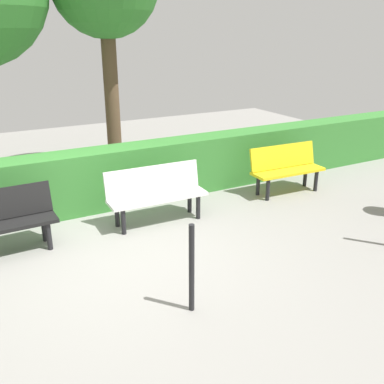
{
  "coord_description": "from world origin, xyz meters",
  "views": [
    {
      "loc": [
        1.53,
        4.94,
        2.81
      ],
      "look_at": [
        -1.38,
        -0.37,
        0.55
      ],
      "focal_mm": 40.68,
      "sensor_mm": 36.0,
      "label": 1
    }
  ],
  "objects": [
    {
      "name": "ground_plane",
      "position": [
        0.0,
        0.0,
        0.0
      ],
      "size": [
        17.31,
        17.31,
        0.0
      ],
      "primitive_type": "plane",
      "color": "gray"
    },
    {
      "name": "bench_yellow",
      "position": [
        -3.61,
        -0.87,
        0.48
      ],
      "size": [
        1.4,
        0.53,
        0.86
      ],
      "rotation": [
        0.0,
        0.0,
        -0.04
      ],
      "color": "yellow",
      "rests_on": "ground_plane"
    },
    {
      "name": "bench_white",
      "position": [
        -0.99,
        -0.8,
        0.48
      ],
      "size": [
        1.54,
        0.5,
        0.86
      ],
      "rotation": [
        0.0,
        0.0,
        -0.03
      ],
      "color": "white",
      "rests_on": "ground_plane"
    },
    {
      "name": "hedge_row",
      "position": [
        -1.13,
        -1.77,
        0.5
      ],
      "size": [
        13.31,
        0.57,
        0.99
      ],
      "primitive_type": "cube",
      "color": "#387F33",
      "rests_on": "ground_plane"
    },
    {
      "name": "railing_post_mid",
      "position": [
        -0.35,
        1.5,
        0.5
      ],
      "size": [
        0.06,
        0.06,
        1.0
      ],
      "primitive_type": "cylinder",
      "color": "black",
      "rests_on": "ground_plane"
    }
  ]
}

